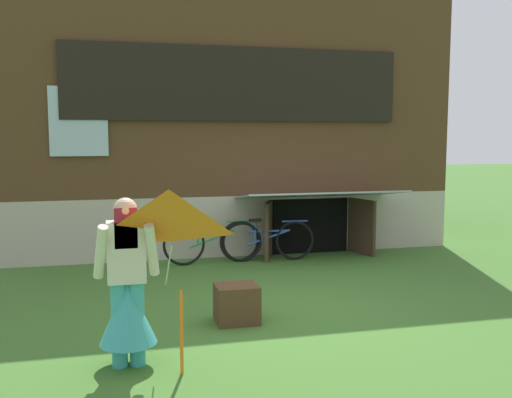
# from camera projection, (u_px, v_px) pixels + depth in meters

# --- Properties ---
(ground_plane) EXTENTS (60.00, 60.00, 0.00)m
(ground_plane) POSITION_uv_depth(u_px,v_px,m) (288.00, 305.00, 7.16)
(ground_plane) COLOR #3D6B28
(log_house) EXTENTS (8.07, 6.39, 5.26)m
(log_house) POSITION_uv_depth(u_px,v_px,m) (210.00, 110.00, 12.30)
(log_house) COLOR #ADA393
(log_house) RESTS_ON ground_plane
(person) EXTENTS (0.61, 0.52, 1.55)m
(person) POSITION_uv_depth(u_px,v_px,m) (127.00, 297.00, 5.21)
(person) COLOR teal
(person) RESTS_ON ground_plane
(kite) EXTENTS (0.94, 0.99, 1.54)m
(kite) POSITION_uv_depth(u_px,v_px,m) (170.00, 240.00, 4.69)
(kite) COLOR orange
(kite) RESTS_ON ground_plane
(bicycle_blue) EXTENTS (1.57, 0.15, 0.72)m
(bicycle_blue) POSITION_uv_depth(u_px,v_px,m) (268.00, 240.00, 9.66)
(bicycle_blue) COLOR black
(bicycle_blue) RESTS_ON ground_plane
(bicycle_green) EXTENTS (1.63, 0.17, 0.74)m
(bicycle_green) POSITION_uv_depth(u_px,v_px,m) (212.00, 242.00, 9.45)
(bicycle_green) COLOR black
(bicycle_green) RESTS_ON ground_plane
(wooden_crate) EXTENTS (0.47, 0.40, 0.43)m
(wooden_crate) POSITION_uv_depth(u_px,v_px,m) (237.00, 304.00, 6.49)
(wooden_crate) COLOR #4C331E
(wooden_crate) RESTS_ON ground_plane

